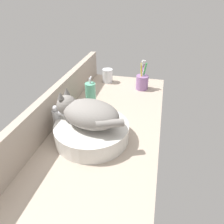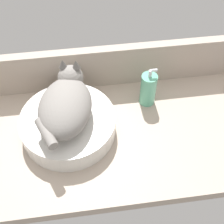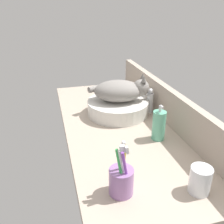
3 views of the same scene
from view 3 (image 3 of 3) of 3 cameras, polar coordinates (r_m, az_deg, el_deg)
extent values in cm
cube|color=#B2A08E|center=(124.49, 1.78, -3.81)|extent=(126.57, 53.40, 4.00)
cube|color=#AD9E8E|center=(128.66, 12.54, 1.77)|extent=(126.57, 3.60, 17.07)
cylinder|color=silver|center=(133.80, 1.36, 1.09)|extent=(32.45, 32.45, 7.58)
ellipsoid|color=gray|center=(130.34, 1.40, 4.83)|extent=(21.83, 27.99, 11.00)
sphere|color=gray|center=(131.23, 6.61, 5.51)|extent=(8.80, 8.80, 8.80)
cone|color=#635F5B|center=(131.80, 7.01, 8.04)|extent=(2.80, 2.80, 3.20)
cone|color=#635F5B|center=(127.65, 7.33, 7.47)|extent=(2.80, 2.80, 3.20)
cylinder|color=gray|center=(133.45, -3.29, 5.51)|extent=(7.15, 11.39, 3.20)
cylinder|color=silver|center=(136.74, 8.64, 2.12)|extent=(3.60, 3.60, 11.00)
cylinder|color=silver|center=(133.68, 6.70, 3.96)|extent=(3.47, 10.20, 2.20)
sphere|color=silver|center=(134.33, 8.82, 4.76)|extent=(2.80, 2.80, 2.80)
cylinder|color=#60B793|center=(110.84, 10.65, -3.05)|extent=(5.79, 5.79, 13.21)
cylinder|color=silver|center=(107.39, 10.98, 0.73)|extent=(1.20, 1.20, 2.80)
cylinder|color=silver|center=(105.85, 11.31, 1.17)|extent=(2.20, 1.00, 1.00)
cylinder|color=#996BA8|center=(82.04, 2.12, -15.57)|extent=(7.90, 7.90, 8.95)
cylinder|color=green|center=(78.19, 2.06, -13.74)|extent=(2.00, 3.54, 16.96)
cube|color=white|center=(73.19, 2.16, -8.52)|extent=(1.36, 1.16, 2.57)
cylinder|color=white|center=(78.54, 2.60, -13.54)|extent=(1.80, 4.05, 16.89)
cube|color=white|center=(73.57, 2.73, -8.35)|extent=(1.33, 1.23, 2.57)
cylinder|color=purple|center=(78.00, 3.27, -13.87)|extent=(2.35, 3.98, 16.89)
cube|color=white|center=(73.00, 3.43, -8.66)|extent=(1.41, 1.22, 2.60)
cylinder|color=yellow|center=(79.99, 2.49, -12.72)|extent=(1.90, 2.01, 17.05)
cube|color=white|center=(75.12, 2.61, -7.57)|extent=(1.34, 0.95, 2.51)
cylinder|color=white|center=(86.96, 19.50, -14.44)|extent=(6.96, 6.96, 9.21)
cylinder|color=silver|center=(87.98, 19.34, -15.29)|extent=(6.12, 6.12, 5.88)
camera|label=1|loc=(1.91, -13.65, 25.12)|focal=35.00mm
camera|label=2|loc=(1.20, -37.04, 36.34)|focal=50.00mm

